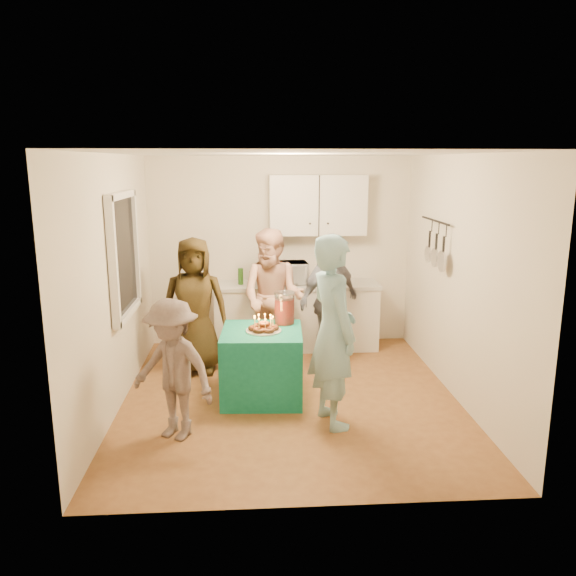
{
  "coord_description": "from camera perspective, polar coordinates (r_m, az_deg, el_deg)",
  "views": [
    {
      "loc": [
        -0.4,
        -5.71,
        2.52
      ],
      "look_at": [
        0.0,
        0.35,
        1.15
      ],
      "focal_mm": 35.0,
      "sensor_mm": 36.0,
      "label": 1
    }
  ],
  "objects": [
    {
      "name": "punch_jar",
      "position": [
        6.21,
        -0.37,
        -2.12
      ],
      "size": [
        0.22,
        0.22,
        0.34
      ],
      "primitive_type": "cylinder",
      "color": "red",
      "rests_on": "party_table"
    },
    {
      "name": "countertop",
      "position": [
        7.61,
        0.84,
        0.3
      ],
      "size": [
        2.24,
        0.62,
        0.05
      ],
      "primitive_type": "cube",
      "color": "beige",
      "rests_on": "counter"
    },
    {
      "name": "floor",
      "position": [
        6.25,
        0.21,
        -11.05
      ],
      "size": [
        4.0,
        4.0,
        0.0
      ],
      "primitive_type": "plane",
      "color": "brown",
      "rests_on": "ground"
    },
    {
      "name": "right_wall",
      "position": [
        6.24,
        16.95,
        0.88
      ],
      "size": [
        4.0,
        4.0,
        0.0
      ],
      "primitive_type": "plane",
      "color": "silver",
      "rests_on": "floor"
    },
    {
      "name": "party_table",
      "position": [
        6.13,
        -2.64,
        -7.73
      ],
      "size": [
        0.89,
        0.89,
        0.76
      ],
      "primitive_type": "cube",
      "rotation": [
        0.0,
        0.0,
        -0.05
      ],
      "color": "#127B60",
      "rests_on": "floor"
    },
    {
      "name": "left_wall",
      "position": [
        6.01,
        -17.17,
        0.42
      ],
      "size": [
        4.0,
        4.0,
        0.0
      ],
      "primitive_type": "plane",
      "color": "silver",
      "rests_on": "floor"
    },
    {
      "name": "woman_back_center",
      "position": [
        7.0,
        -1.53,
        -1.0
      ],
      "size": [
        1.02,
        0.92,
        1.72
      ],
      "primitive_type": "imported",
      "rotation": [
        0.0,
        0.0,
        -0.39
      ],
      "color": "#DF8C74",
      "rests_on": "floor"
    },
    {
      "name": "counter",
      "position": [
        7.72,
        0.83,
        -3.0
      ],
      "size": [
        2.2,
        0.58,
        0.86
      ],
      "primitive_type": "cube",
      "color": "white",
      "rests_on": "floor"
    },
    {
      "name": "man_birthday",
      "position": [
        5.39,
        4.59,
        -4.42
      ],
      "size": [
        0.62,
        0.78,
        1.87
      ],
      "primitive_type": "imported",
      "rotation": [
        0.0,
        0.0,
        1.85
      ],
      "color": "#8DC0CE",
      "rests_on": "floor"
    },
    {
      "name": "pot_rack",
      "position": [
        6.81,
        14.44,
        4.55
      ],
      "size": [
        0.12,
        1.0,
        0.6
      ],
      "primitive_type": "cube",
      "color": "black",
      "rests_on": "right_wall"
    },
    {
      "name": "woman_back_right",
      "position": [
        7.01,
        4.25,
        -1.25
      ],
      "size": [
        1.01,
        0.94,
        1.67
      ],
      "primitive_type": "imported",
      "rotation": [
        0.0,
        0.0,
        0.69
      ],
      "color": "black",
      "rests_on": "floor"
    },
    {
      "name": "window_night",
      "position": [
        6.24,
        -16.43,
        3.25
      ],
      "size": [
        0.04,
        1.0,
        1.2
      ],
      "primitive_type": "cube",
      "color": "black",
      "rests_on": "left_wall"
    },
    {
      "name": "ceiling",
      "position": [
        5.73,
        0.24,
        13.51
      ],
      "size": [
        4.0,
        4.0,
        0.0
      ],
      "primitive_type": "plane",
      "color": "white",
      "rests_on": "floor"
    },
    {
      "name": "donut_cake",
      "position": [
        5.96,
        -2.5,
        -3.58
      ],
      "size": [
        0.38,
        0.38,
        0.18
      ],
      "primitive_type": null,
      "color": "#381C0C",
      "rests_on": "party_table"
    },
    {
      "name": "back_wall",
      "position": [
        7.82,
        -0.79,
        3.72
      ],
      "size": [
        3.6,
        3.6,
        0.0
      ],
      "primitive_type": "plane",
      "color": "silver",
      "rests_on": "floor"
    },
    {
      "name": "child_near_left",
      "position": [
        5.28,
        -11.61,
        -8.13
      ],
      "size": [
        0.99,
        0.86,
        1.33
      ],
      "primitive_type": "imported",
      "rotation": [
        0.0,
        0.0,
        -0.52
      ],
      "color": "#5C4D4A",
      "rests_on": "floor"
    },
    {
      "name": "microwave",
      "position": [
        7.57,
        -0.07,
        1.55
      ],
      "size": [
        0.55,
        0.39,
        0.29
      ],
      "primitive_type": "imported",
      "rotation": [
        0.0,
        0.0,
        0.07
      ],
      "color": "white",
      "rests_on": "countertop"
    },
    {
      "name": "woman_back_left",
      "position": [
        6.84,
        -9.46,
        -1.8
      ],
      "size": [
        0.81,
        0.53,
        1.66
      ],
      "primitive_type": "imported",
      "rotation": [
        0.0,
        0.0,
        0.0
      ],
      "color": "#554118",
      "rests_on": "floor"
    },
    {
      "name": "upper_cabinet",
      "position": [
        7.64,
        3.04,
        8.41
      ],
      "size": [
        1.3,
        0.3,
        0.8
      ],
      "primitive_type": "cube",
      "color": "white",
      "rests_on": "back_wall"
    }
  ]
}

